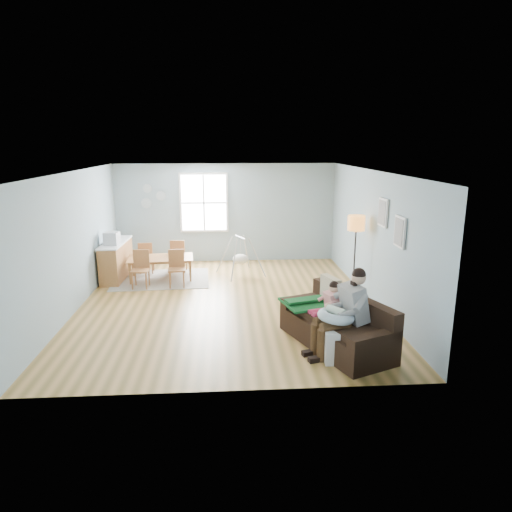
{
  "coord_description": "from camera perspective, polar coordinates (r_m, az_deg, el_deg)",
  "views": [
    {
      "loc": [
        -0.02,
        -9.01,
        3.24
      ],
      "look_at": [
        0.59,
        -0.04,
        1.0
      ],
      "focal_mm": 32.0,
      "sensor_mm": 36.0,
      "label": 1
    }
  ],
  "objects": [
    {
      "name": "chair_sw",
      "position": [
        10.75,
        -14.2,
        -1.31
      ],
      "size": [
        0.41,
        0.41,
        0.86
      ],
      "color": "olive",
      "rests_on": "rug"
    },
    {
      "name": "floor_lamp",
      "position": [
        9.81,
        12.39,
        3.2
      ],
      "size": [
        0.35,
        0.35,
        1.76
      ],
      "color": "black",
      "rests_on": "room"
    },
    {
      "name": "counter",
      "position": [
        11.65,
        -17.06,
        -0.45
      ],
      "size": [
        0.52,
        1.63,
        0.91
      ],
      "color": "brown",
      "rests_on": "room"
    },
    {
      "name": "wall_plates",
      "position": [
        12.71,
        -12.93,
        7.26
      ],
      "size": [
        0.67,
        0.02,
        0.66
      ],
      "color": "#8A9CA6",
      "rests_on": "room"
    },
    {
      "name": "baby_swing",
      "position": [
        11.37,
        -1.95,
        -0.3
      ],
      "size": [
        1.25,
        1.26,
        0.98
      ],
      "color": "#B5B6BA",
      "rests_on": "room"
    },
    {
      "name": "chair_ne",
      "position": [
        11.76,
        -9.68,
        0.22
      ],
      "size": [
        0.42,
        0.42,
        0.86
      ],
      "color": "olive",
      "rests_on": "rug"
    },
    {
      "name": "storage_cube",
      "position": [
        7.17,
        10.23,
        -10.88
      ],
      "size": [
        0.47,
        0.42,
        0.51
      ],
      "color": "silver",
      "rests_on": "room"
    },
    {
      "name": "father",
      "position": [
        7.21,
        10.98,
        -6.61
      ],
      "size": [
        1.05,
        0.63,
        1.38
      ],
      "color": "gray",
      "rests_on": "sofa"
    },
    {
      "name": "window",
      "position": [
        12.59,
        -6.53,
        6.64
      ],
      "size": [
        1.32,
        0.08,
        1.62
      ],
      "color": "white",
      "rests_on": "room"
    },
    {
      "name": "rug",
      "position": [
        11.37,
        -11.71,
        -2.84
      ],
      "size": [
        2.35,
        1.84,
        0.01
      ],
      "primitive_type": "cube",
      "rotation": [
        0.0,
        0.0,
        0.05
      ],
      "color": "#9C988F",
      "rests_on": "room"
    },
    {
      "name": "toddler",
      "position": [
        7.61,
        9.03,
        -5.62
      ],
      "size": [
        0.56,
        0.37,
        0.83
      ],
      "color": "white",
      "rests_on": "sofa"
    },
    {
      "name": "chair_se",
      "position": [
        10.67,
        -9.91,
        -1.24
      ],
      "size": [
        0.41,
        0.41,
        0.85
      ],
      "color": "olive",
      "rests_on": "rug"
    },
    {
      "name": "room",
      "position": [
        9.05,
        -3.78,
        8.77
      ],
      "size": [
        8.4,
        9.4,
        3.9
      ],
      "color": "olive"
    },
    {
      "name": "infant",
      "position": [
        7.13,
        9.77,
        -6.69
      ],
      "size": [
        0.29,
        0.37,
        0.14
      ],
      "color": "silver",
      "rests_on": "nursing_pillow"
    },
    {
      "name": "nursing_pillow",
      "position": [
        7.14,
        9.94,
        -7.43
      ],
      "size": [
        0.78,
        0.77,
        0.23
      ],
      "primitive_type": "torus",
      "rotation": [
        0.0,
        0.14,
        0.47
      ],
      "color": "silver",
      "rests_on": "father"
    },
    {
      "name": "monitor",
      "position": [
        11.23,
        -17.6,
        2.11
      ],
      "size": [
        0.35,
        0.34,
        0.3
      ],
      "color": "#B5B6BA",
      "rests_on": "counter"
    },
    {
      "name": "chair_nw",
      "position": [
        11.84,
        -13.57,
        -0.02
      ],
      "size": [
        0.39,
        0.39,
        0.82
      ],
      "color": "olive",
      "rests_on": "rug"
    },
    {
      "name": "green_throw",
      "position": [
        8.05,
        6.9,
        -5.77
      ],
      "size": [
        1.12,
        0.99,
        0.04
      ],
      "primitive_type": "cube",
      "rotation": [
        0.0,
        0.0,
        0.28
      ],
      "color": "#155D26",
      "rests_on": "sofa"
    },
    {
      "name": "pictures",
      "position": [
        8.61,
        16.51,
        4.13
      ],
      "size": [
        0.05,
        1.34,
        0.74
      ],
      "color": "white",
      "rests_on": "room"
    },
    {
      "name": "sofa",
      "position": [
        7.66,
        10.24,
        -8.85
      ],
      "size": [
        1.63,
        2.25,
        0.84
      ],
      "color": "black",
      "rests_on": "room"
    },
    {
      "name": "beige_pillow",
      "position": [
        8.03,
        9.29,
        -4.25
      ],
      "size": [
        0.28,
        0.5,
        0.48
      ],
      "primitive_type": "cube",
      "rotation": [
        0.0,
        0.0,
        0.32
      ],
      "color": "beige",
      "rests_on": "sofa"
    },
    {
      "name": "dining_table",
      "position": [
        11.3,
        -11.78,
        -1.55
      ],
      "size": [
        1.62,
        1.0,
        0.54
      ],
      "primitive_type": "imported",
      "rotation": [
        0.0,
        0.0,
        0.09
      ],
      "color": "brown",
      "rests_on": "rug"
    }
  ]
}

